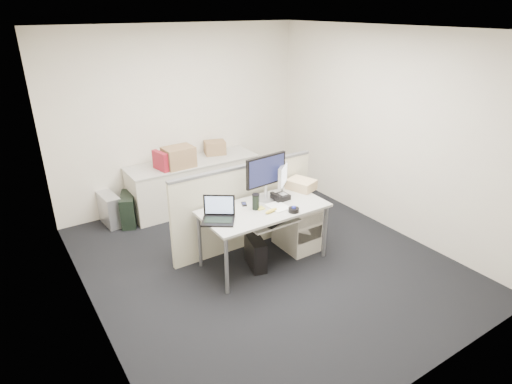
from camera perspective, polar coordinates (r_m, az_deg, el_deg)
floor at (r=5.40m, az=0.99°, el=-9.15°), size 4.00×4.50×0.01m
ceiling at (r=4.55m, az=1.24°, el=20.88°), size 4.00×4.50×0.01m
wall_back at (r=6.71m, az=-9.91°, el=9.76°), size 4.00×0.02×2.70m
wall_front at (r=3.35m, az=23.37°, el=-6.35°), size 4.00×0.02×2.70m
wall_left at (r=4.10m, az=-22.69°, el=-0.76°), size 0.02×4.50×2.70m
wall_right at (r=6.11m, az=16.97°, el=7.73°), size 0.02×4.50×2.70m
desk at (r=5.07m, az=1.04°, el=-2.77°), size 1.50×0.75×0.73m
keyboard_tray at (r=4.96m, az=2.21°, el=-4.00°), size 0.62×0.32×0.02m
drawer_pedestal at (r=5.55m, az=5.44°, el=-4.32°), size 0.40×0.55×0.65m
cubicle_partition at (r=5.45m, az=-1.59°, el=-2.11°), size 2.00×0.06×1.10m
back_counter at (r=6.73m, az=-8.23°, el=1.05°), size 2.00×0.60×0.72m
monitor_main at (r=5.14m, az=1.33°, el=1.90°), size 0.59×0.27×0.57m
monitor_small at (r=5.31m, az=3.55°, el=1.56°), size 0.35×0.33×0.40m
laptop at (r=4.68m, az=-5.11°, el=-2.52°), size 0.44×0.42×0.26m
trackball at (r=4.95m, az=5.05°, el=-2.39°), size 0.15×0.15×0.05m
desk_phone at (r=5.24m, az=3.27°, el=-0.69°), size 0.21×0.17×0.06m
paper_stack at (r=5.06m, az=2.96°, el=-1.97°), size 0.21×0.27×0.01m
sticky_pad at (r=5.01m, az=0.57°, el=-2.17°), size 0.09×0.09×0.01m
travel_mug at (r=4.97m, az=-0.03°, el=-1.37°), size 0.10×0.10×0.18m
banana at (r=4.92m, az=2.03°, el=-2.52°), size 0.19×0.08×0.04m
cellphone at (r=5.11m, az=-1.60°, el=-1.61°), size 0.09×0.12×0.01m
manila_folders at (r=5.56m, az=6.05°, el=1.01°), size 0.36×0.40×0.13m
keyboard at (r=4.94m, az=2.95°, el=-3.80°), size 0.42×0.25×0.02m
pc_tower_desk at (r=5.19m, az=-0.07°, el=-8.08°), size 0.26×0.44×0.38m
pc_tower_spare_dark at (r=6.43m, az=-16.60°, el=-2.22°), size 0.36×0.52×0.45m
pc_tower_spare_silver at (r=6.50m, az=-18.93°, el=-2.19°), size 0.23×0.50×0.46m
cardboard_box_left at (r=6.35m, az=-10.25°, el=4.52°), size 0.44×0.34×0.32m
cardboard_box_right at (r=6.86m, az=-5.49°, el=5.84°), size 0.38×0.33×0.23m
red_binder at (r=6.28m, az=-12.63°, el=3.96°), size 0.13×0.32×0.29m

